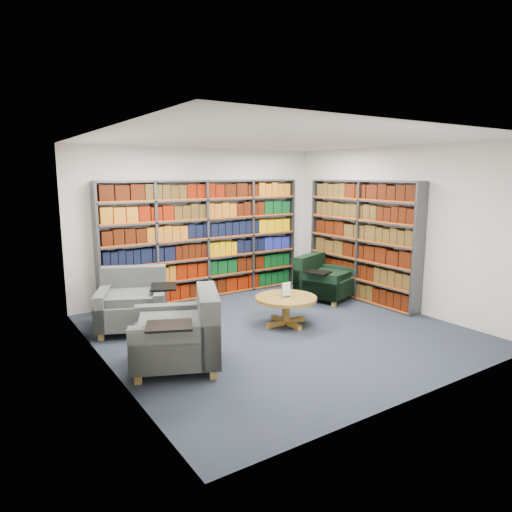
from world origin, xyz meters
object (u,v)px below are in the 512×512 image
chair_green_right (321,281)px  chair_teal_front (184,336)px  chair_teal_left (133,304)px  coffee_table (286,302)px

chair_green_right → chair_teal_front: 3.76m
chair_teal_left → chair_teal_front: 1.74m
chair_teal_left → chair_teal_front: (0.05, -1.74, 0.01)m
chair_green_right → chair_teal_front: chair_teal_front is taller
chair_green_right → chair_teal_front: size_ratio=0.86×
chair_teal_front → coffee_table: size_ratio=1.44×
chair_teal_left → chair_teal_front: size_ratio=0.96×
chair_green_right → chair_teal_left: bearing=175.1°
chair_teal_front → chair_green_right: bearing=22.5°
coffee_table → chair_teal_left: bearing=149.6°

